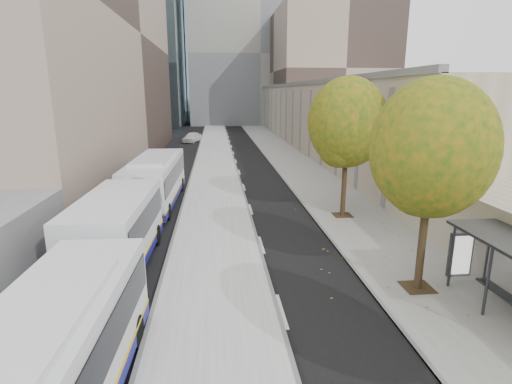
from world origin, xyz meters
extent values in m
cube|color=#B0B0B0|center=(-3.88, 35.00, 0.07)|extent=(4.25, 150.00, 0.15)
cube|color=gray|center=(4.12, 35.00, 0.04)|extent=(4.75, 150.00, 0.08)
cube|color=#A8A487|center=(15.50, 64.00, 4.00)|extent=(18.00, 92.00, 8.00)
cube|color=gray|center=(-22.50, 41.00, 12.50)|extent=(24.00, 46.00, 25.00)
cube|color=gray|center=(6.00, 96.00, 15.00)|extent=(30.00, 18.00, 30.00)
cylinder|color=#2F2212|center=(3.60, 13.00, 1.70)|extent=(0.28, 0.28, 3.24)
sphere|color=#165113|center=(3.60, 13.00, 5.26)|extent=(4.20, 4.20, 4.20)
cylinder|color=#2F2212|center=(3.60, 22.00, 1.77)|extent=(0.28, 0.28, 3.38)
sphere|color=#165113|center=(3.60, 22.00, 5.48)|extent=(4.40, 4.40, 4.40)
cube|color=silver|center=(-7.75, 21.81, 1.49)|extent=(3.09, 17.89, 2.97)
cube|color=black|center=(-7.75, 21.81, 2.03)|extent=(3.12, 17.18, 1.03)
cube|color=#006E35|center=(-7.75, 12.93, 1.14)|extent=(1.88, 0.11, 1.15)
imported|color=white|center=(-7.14, 59.15, 0.74)|extent=(3.02, 4.65, 1.47)
camera|label=1|loc=(-3.71, 0.17, 7.12)|focal=28.00mm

